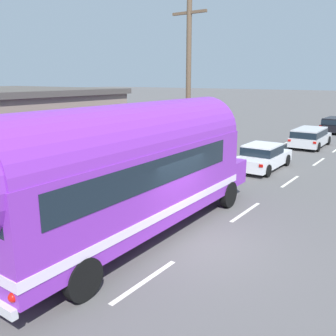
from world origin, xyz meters
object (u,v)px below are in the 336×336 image
(painted_bus, at_px, (123,168))
(car_third, at_px, (336,124))
(utility_pole, at_px, (188,86))
(car_lead, at_px, (262,156))
(car_second, at_px, (310,136))

(painted_bus, distance_m, car_third, 28.26)
(car_third, bearing_deg, painted_bus, -89.87)
(utility_pole, distance_m, car_third, 21.18)
(utility_pole, relative_size, car_lead, 1.92)
(painted_bus, bearing_deg, utility_pole, 109.40)
(painted_bus, xyz_separation_m, car_second, (0.05, 19.38, -1.50))
(utility_pole, height_order, car_third, utility_pole)
(utility_pole, relative_size, car_second, 1.81)
(utility_pole, height_order, painted_bus, utility_pole)
(painted_bus, height_order, car_second, painted_bus)
(car_lead, relative_size, car_third, 0.98)
(car_lead, height_order, car_second, same)
(car_lead, distance_m, car_second, 8.19)
(utility_pole, bearing_deg, car_second, 77.22)
(painted_bus, relative_size, car_lead, 2.69)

